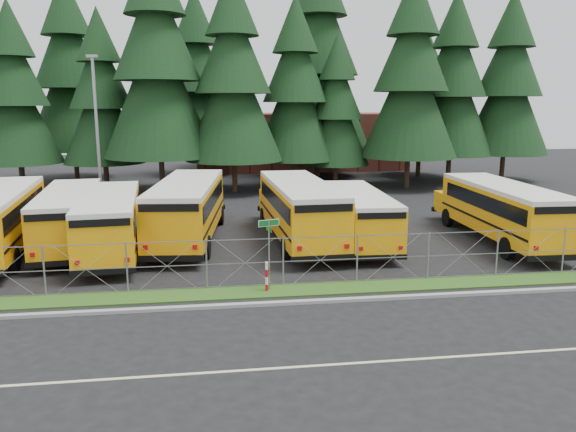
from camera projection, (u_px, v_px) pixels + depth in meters
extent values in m
plane|color=black|center=(304.00, 277.00, 23.43)|extent=(120.00, 120.00, 0.00)
cube|color=gray|center=(318.00, 301.00, 20.41)|extent=(50.00, 0.25, 0.12)
cube|color=#264B15|center=(311.00, 290.00, 21.78)|extent=(50.00, 1.40, 0.06)
cube|color=beige|center=(352.00, 363.00, 15.67)|extent=(50.00, 0.12, 0.01)
cube|color=brown|center=(297.00, 141.00, 62.48)|extent=(22.00, 10.00, 6.00)
cylinder|color=gray|center=(269.00, 256.00, 21.51)|extent=(0.06, 0.06, 2.80)
cube|color=#0D5F1D|center=(269.00, 223.00, 21.26)|extent=(0.78, 0.24, 0.22)
cube|color=white|center=(269.00, 223.00, 21.26)|extent=(0.81, 0.24, 0.26)
cube|color=#0D5F1D|center=(269.00, 229.00, 21.31)|extent=(0.17, 0.54, 0.18)
cylinder|color=#B20C0C|center=(267.00, 277.00, 21.49)|extent=(0.11, 0.11, 1.20)
cylinder|color=gray|center=(98.00, 136.00, 36.54)|extent=(0.20, 0.20, 10.00)
cube|color=gray|center=(92.00, 56.00, 35.53)|extent=(0.70, 0.35, 0.18)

